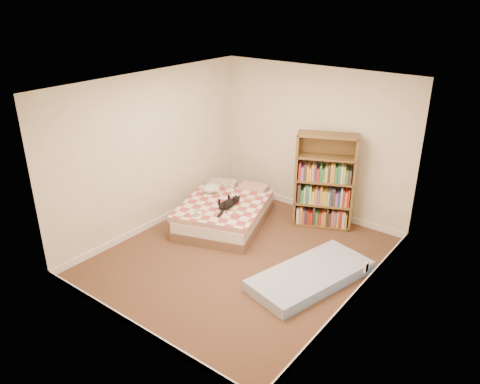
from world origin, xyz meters
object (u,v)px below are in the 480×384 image
Objects in this scene: bookshelf at (324,193)px; white_dog at (211,188)px; black_cat at (229,204)px; bed at (227,211)px; floor_mattress at (311,276)px.

bookshelf is 1.90m from white_dog.
white_dog is (-0.61, 0.28, 0.01)m from black_cat.
black_cat reaches higher than bed.
floor_mattress is (0.66, -1.55, -0.49)m from bookshelf.
white_dog reaches higher than floor_mattress.
bookshelf is (1.29, 0.92, 0.36)m from bed.
black_cat is (0.20, -0.19, 0.27)m from bed.
black_cat is at bearing -179.33° from floor_mattress.
bed is 2.06m from floor_mattress.
white_dog is (-0.41, 0.09, 0.28)m from bed.
floor_mattress is 1.85m from black_cat.
bookshelf is at bearing 16.57° from bed.
floor_mattress is at bearing -60.57° from white_dog.
floor_mattress is 4.37× the size of white_dog.
bookshelf is 1.56m from black_cat.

